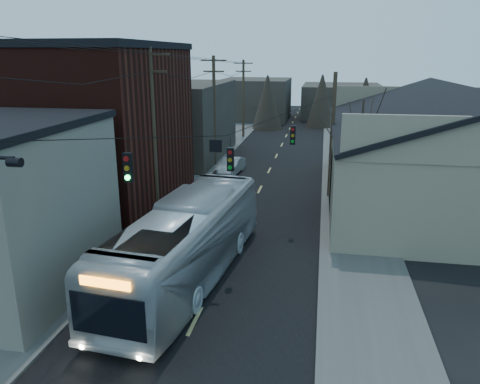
% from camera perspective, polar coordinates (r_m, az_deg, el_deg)
% --- Properties ---
extents(road_surface, '(9.00, 110.00, 0.02)m').
position_cam_1_polar(road_surface, '(38.33, 3.24, 1.95)').
color(road_surface, black).
rests_on(road_surface, ground).
extents(sidewalk_left, '(4.00, 110.00, 0.12)m').
position_cam_1_polar(sidewalk_left, '(39.59, -6.15, 2.42)').
color(sidewalk_left, '#474744').
rests_on(sidewalk_left, ground).
extents(sidewalk_right, '(4.00, 110.00, 0.12)m').
position_cam_1_polar(sidewalk_right, '(38.13, 12.98, 1.54)').
color(sidewalk_right, '#474744').
rests_on(sidewalk_right, ground).
extents(building_brick, '(10.00, 12.00, 10.00)m').
position_cam_1_polar(building_brick, '(30.80, -17.98, 7.08)').
color(building_brick, black).
rests_on(building_brick, ground).
extents(building_left_far, '(9.00, 14.00, 7.00)m').
position_cam_1_polar(building_left_far, '(45.45, -7.85, 8.59)').
color(building_left_far, '#322D28').
rests_on(building_left_far, ground).
extents(warehouse, '(16.16, 20.60, 7.73)m').
position_cam_1_polar(warehouse, '(33.72, 24.73, 3.13)').
color(warehouse, '#7E705B').
rests_on(warehouse, ground).
extents(building_far_left, '(10.00, 12.00, 6.00)m').
position_cam_1_polar(building_far_left, '(72.90, 1.91, 11.25)').
color(building_far_left, '#322D28').
rests_on(building_far_left, ground).
extents(building_far_right, '(12.00, 14.00, 5.00)m').
position_cam_1_polar(building_far_right, '(77.23, 12.22, 10.82)').
color(building_far_right, '#322D28').
rests_on(building_far_right, ground).
extents(bare_tree, '(0.40, 0.40, 7.20)m').
position_cam_1_polar(bare_tree, '(27.60, 14.31, 3.39)').
color(bare_tree, black).
rests_on(bare_tree, ground).
extents(utility_lines, '(11.24, 45.28, 10.50)m').
position_cam_1_polar(utility_lines, '(32.22, -3.47, 8.14)').
color(utility_lines, '#382B1E').
rests_on(utility_lines, ground).
extents(bus, '(4.35, 13.03, 3.56)m').
position_cam_1_polar(bus, '(20.47, -6.53, -6.10)').
color(bus, '#AFB6BB').
rests_on(bus, ground).
extents(parked_car, '(1.79, 4.13, 1.32)m').
position_cam_1_polar(parked_car, '(39.01, -1.06, 3.21)').
color(parked_car, '#929599').
rests_on(parked_car, ground).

